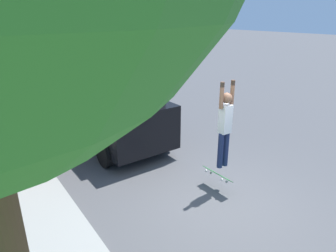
# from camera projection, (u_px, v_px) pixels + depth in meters

# --- Properties ---
(ground_plane) EXTENTS (120.00, 120.00, 0.00)m
(ground_plane) POSITION_uv_depth(u_px,v_px,m) (221.00, 202.00, 6.65)
(ground_plane) COLOR #49494C
(suv_parked) EXTENTS (2.12, 4.51, 2.19)m
(suv_parked) POSITION_uv_depth(u_px,v_px,m) (112.00, 107.00, 9.44)
(suv_parked) COLOR black
(suv_parked) RESTS_ON ground_plane
(car_down_street) EXTENTS (1.98, 4.36, 1.36)m
(car_down_street) POSITION_uv_depth(u_px,v_px,m) (43.00, 65.00, 20.36)
(car_down_street) COLOR #B7B7BC
(car_down_street) RESTS_ON ground_plane
(skateboarder) EXTENTS (0.41, 0.23, 2.01)m
(skateboarder) POSITION_uv_depth(u_px,v_px,m) (225.00, 124.00, 6.62)
(skateboarder) COLOR #192347
(skateboarder) RESTS_ON ground_plane
(skateboard) EXTENTS (0.23, 0.84, 0.21)m
(skateboard) POSITION_uv_depth(u_px,v_px,m) (217.00, 174.00, 6.99)
(skateboard) COLOR #337F3D
(skateboard) RESTS_ON ground_plane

